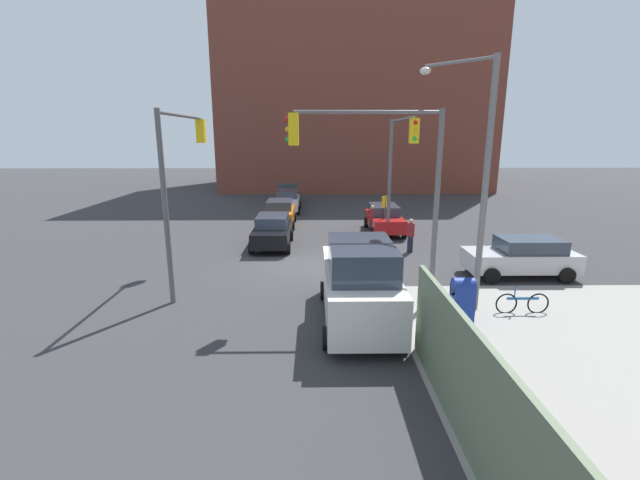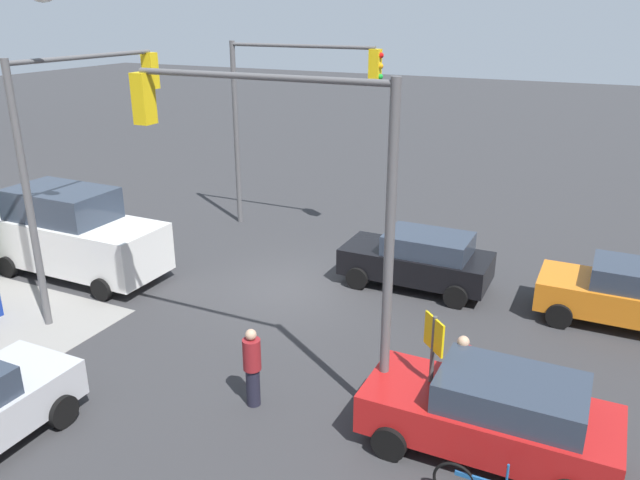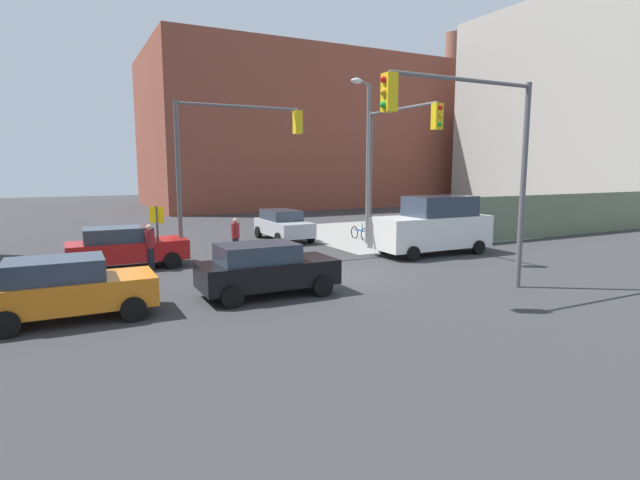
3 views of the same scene
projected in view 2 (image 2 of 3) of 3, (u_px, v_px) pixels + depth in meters
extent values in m
plane|color=#333335|center=(289.00, 288.00, 17.82)|extent=(120.00, 120.00, 0.00)
cylinder|color=#59595B|center=(388.00, 264.00, 11.06)|extent=(0.18, 0.18, 6.50)
cylinder|color=#59595B|center=(256.00, 77.00, 11.03)|extent=(5.21, 0.12, 0.12)
cube|color=yellow|center=(144.00, 98.00, 12.27)|extent=(0.32, 0.36, 1.00)
sphere|color=red|center=(135.00, 81.00, 12.23)|extent=(0.18, 0.18, 0.18)
sphere|color=orange|center=(136.00, 98.00, 12.34)|extent=(0.18, 0.18, 0.18)
sphere|color=green|center=(138.00, 114.00, 12.45)|extent=(0.18, 0.18, 0.18)
cylinder|color=#59595B|center=(236.00, 135.00, 22.32)|extent=(0.18, 0.18, 6.50)
cylinder|color=#59595B|center=(300.00, 46.00, 20.17)|extent=(5.22, 0.12, 0.12)
cube|color=yellow|center=(375.00, 66.00, 19.29)|extent=(0.32, 0.36, 1.00)
sphere|color=red|center=(381.00, 55.00, 19.11)|extent=(0.18, 0.18, 0.18)
sphere|color=orange|center=(381.00, 66.00, 19.22)|extent=(0.18, 0.18, 0.18)
sphere|color=green|center=(380.00, 77.00, 19.33)|extent=(0.18, 0.18, 0.18)
cylinder|color=#59595B|center=(28.00, 201.00, 14.71)|extent=(0.18, 0.18, 6.50)
cylinder|color=#59595B|center=(86.00, 57.00, 15.62)|extent=(0.12, 4.72, 0.12)
cube|color=yellow|center=(150.00, 71.00, 17.79)|extent=(0.36, 0.32, 1.00)
sphere|color=red|center=(153.00, 59.00, 17.84)|extent=(0.18, 0.18, 0.18)
sphere|color=orange|center=(154.00, 70.00, 17.95)|extent=(0.18, 0.18, 0.18)
sphere|color=green|center=(155.00, 82.00, 18.06)|extent=(0.18, 0.18, 0.18)
cylinder|color=#4C4C4C|center=(431.00, 375.00, 11.43)|extent=(0.08, 0.08, 2.40)
cube|color=yellow|center=(434.00, 334.00, 11.13)|extent=(0.48, 0.48, 0.64)
cube|color=orange|center=(624.00, 298.00, 15.61)|extent=(4.09, 1.80, 0.75)
cylinder|color=black|center=(559.00, 316.00, 15.55)|extent=(0.64, 0.22, 0.64)
cylinder|color=black|center=(566.00, 288.00, 17.07)|extent=(0.64, 0.22, 0.64)
cube|color=#B21919|center=(487.00, 419.00, 11.02)|extent=(4.38, 1.80, 0.75)
cube|color=#2D3847|center=(511.00, 393.00, 10.65)|extent=(2.45, 1.58, 0.55)
cylinder|color=black|center=(390.00, 443.00, 11.00)|extent=(0.64, 0.22, 0.64)
cylinder|color=black|center=(420.00, 390.00, 12.52)|extent=(0.64, 0.22, 0.64)
cylinder|color=black|center=(578.00, 431.00, 11.31)|extent=(0.64, 0.22, 0.64)
cylinder|color=black|center=(62.00, 411.00, 11.85)|extent=(0.22, 0.64, 0.64)
cube|color=black|center=(416.00, 263.00, 17.78)|extent=(4.16, 1.80, 0.75)
cube|color=#2D3847|center=(428.00, 244.00, 17.42)|extent=(2.33, 1.58, 0.55)
cylinder|color=black|center=(357.00, 278.00, 17.72)|extent=(0.64, 0.22, 0.64)
cylinder|color=black|center=(380.00, 257.00, 19.24)|extent=(0.64, 0.22, 0.64)
cylinder|color=black|center=(456.00, 297.00, 16.57)|extent=(0.64, 0.22, 0.64)
cylinder|color=black|center=(471.00, 273.00, 18.09)|extent=(0.64, 0.22, 0.64)
cube|color=white|center=(78.00, 243.00, 18.41)|extent=(5.40, 2.10, 1.40)
cube|color=#2D3847|center=(62.00, 204.00, 18.19)|extent=(3.02, 1.85, 0.90)
cylinder|color=black|center=(153.00, 263.00, 18.80)|extent=(0.64, 0.22, 0.64)
cylinder|color=black|center=(102.00, 289.00, 17.03)|extent=(0.64, 0.22, 0.64)
cylinder|color=black|center=(63.00, 244.00, 20.29)|extent=(0.64, 0.22, 0.64)
cylinder|color=black|center=(8.00, 266.00, 18.52)|extent=(0.64, 0.22, 0.64)
cylinder|color=maroon|center=(252.00, 354.00, 12.21)|extent=(0.36, 0.36, 0.65)
sphere|color=tan|center=(251.00, 335.00, 12.06)|extent=(0.22, 0.22, 0.22)
cylinder|color=#1E1E2D|center=(253.00, 387.00, 12.47)|extent=(0.28, 0.28, 0.82)
cylinder|color=maroon|center=(461.00, 363.00, 11.84)|extent=(0.36, 0.36, 0.68)
sphere|color=tan|center=(463.00, 342.00, 11.68)|extent=(0.23, 0.23, 0.23)
cylinder|color=#1E1E2D|center=(458.00, 397.00, 12.11)|extent=(0.28, 0.28, 0.85)
cylinder|color=#1E5999|center=(507.00, 475.00, 9.61)|extent=(0.04, 0.04, 0.40)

